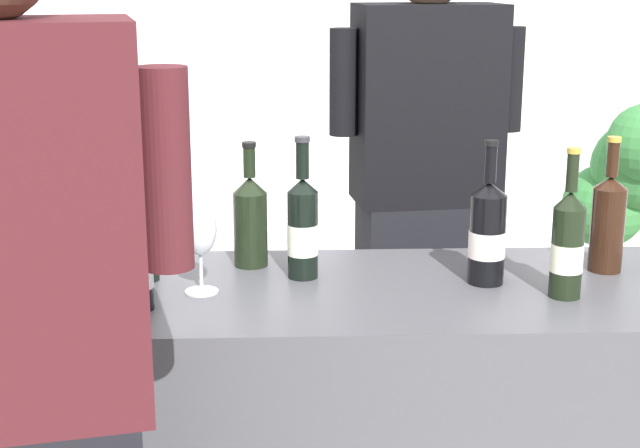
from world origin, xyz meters
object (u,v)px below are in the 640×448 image
object	(u,v)px
wine_bottle_2	(303,227)
person_server	(423,234)
wine_bottle_6	(43,244)
wine_bottle_7	(608,221)
wine_bottle_0	(568,244)
wine_bottle_9	(63,235)
wine_bottle_5	(487,233)
potted_shrub	(624,222)
wine_bottle_8	(140,229)
wine_glass	(200,233)
wine_bottle_4	(135,261)
wine_bottle_3	(15,241)
wine_bottle_1	(250,219)

from	to	relation	value
wine_bottle_2	person_server	xyz separation A→B (m)	(0.37, 0.59, -0.19)
wine_bottle_6	wine_bottle_7	bearing A→B (deg)	7.87
wine_bottle_2	wine_bottle_6	size ratio (longest dim) A/B	0.95
wine_bottle_0	wine_bottle_6	bearing A→B (deg)	179.63
wine_bottle_9	wine_bottle_5	bearing A→B (deg)	-0.54
wine_bottle_9	potted_shrub	world-z (taller)	wine_bottle_9
wine_bottle_5	wine_bottle_8	world-z (taller)	wine_bottle_8
wine_glass	person_server	xyz separation A→B (m)	(0.60, 0.69, -0.20)
wine_bottle_0	wine_bottle_4	xyz separation A→B (m)	(-0.94, -0.05, -0.01)
wine_bottle_2	wine_bottle_3	world-z (taller)	wine_bottle_2
wine_bottle_9	person_server	size ratio (longest dim) A/B	0.20
wine_bottle_1	wine_bottle_7	distance (m)	0.86
wine_bottle_0	potted_shrub	xyz separation A→B (m)	(0.65, 1.42, -0.33)
person_server	wine_bottle_9	bearing A→B (deg)	-144.98
wine_bottle_3	wine_bottle_6	world-z (taller)	wine_bottle_6
person_server	wine_bottle_6	bearing A→B (deg)	-141.33
wine_bottle_1	wine_bottle_4	size ratio (longest dim) A/B	0.96
wine_glass	wine_bottle_5	bearing A→B (deg)	3.89
wine_bottle_2	wine_glass	bearing A→B (deg)	-156.10
wine_bottle_1	person_server	bearing A→B (deg)	44.81
wine_bottle_5	wine_bottle_7	bearing A→B (deg)	14.94
wine_bottle_2	wine_bottle_3	xyz separation A→B (m)	(-0.64, -0.08, -0.00)
wine_bottle_7	wine_bottle_8	world-z (taller)	wine_bottle_8
wine_bottle_4	wine_bottle_6	bearing A→B (deg)	165.45
wine_bottle_7	wine_bottle_8	xyz separation A→B (m)	(-1.10, -0.03, -0.00)
wine_bottle_0	wine_bottle_8	bearing A→B (deg)	170.65
wine_bottle_7	wine_bottle_9	xyz separation A→B (m)	(-1.27, -0.07, -0.00)
wine_bottle_0	person_server	size ratio (longest dim) A/B	0.20
person_server	wine_glass	bearing A→B (deg)	-130.91
potted_shrub	wine_bottle_1	bearing A→B (deg)	-139.25
wine_bottle_8	wine_glass	bearing A→B (deg)	-33.61
wine_bottle_8	wine_bottle_6	bearing A→B (deg)	-140.91
wine_bottle_2	person_server	world-z (taller)	person_server
wine_bottle_5	potted_shrub	world-z (taller)	wine_bottle_5
wine_bottle_1	wine_bottle_8	world-z (taller)	wine_bottle_8
wine_bottle_5	wine_glass	world-z (taller)	wine_bottle_5
wine_bottle_1	wine_bottle_0	bearing A→B (deg)	-20.33
wine_bottle_9	wine_glass	size ratio (longest dim) A/B	1.67
wine_bottle_6	wine_bottle_1	bearing A→B (deg)	30.12
wine_bottle_1	wine_bottle_6	distance (m)	0.50
wine_bottle_6	person_server	size ratio (longest dim) A/B	0.21
wine_bottle_0	wine_bottle_1	world-z (taller)	wine_bottle_0
wine_bottle_5	person_server	distance (m)	0.68
wine_bottle_6	wine_bottle_7	world-z (taller)	wine_bottle_6
wine_bottle_6	potted_shrub	world-z (taller)	wine_bottle_6
wine_bottle_2	wine_bottle_6	distance (m)	0.58
wine_bottle_5	wine_bottle_2	bearing A→B (deg)	172.23
person_server	wine_bottle_7	bearing A→B (deg)	-57.94
wine_bottle_1	wine_bottle_5	distance (m)	0.57
wine_bottle_1	wine_glass	distance (m)	0.23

